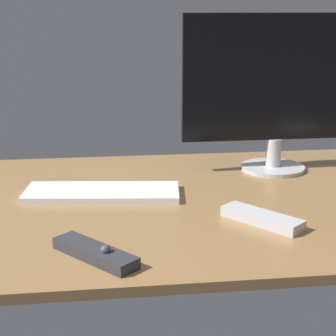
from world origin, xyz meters
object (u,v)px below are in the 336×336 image
object	(u,v)px
keyboard	(102,193)
media_remote	(95,253)
monitor	(277,88)
tv_remote	(262,218)

from	to	relation	value
keyboard	media_remote	world-z (taller)	media_remote
monitor	media_remote	size ratio (longest dim) A/B	3.03
monitor	tv_remote	distance (cm)	47.23
tv_remote	media_remote	bearing A→B (deg)	-109.21
monitor	tv_remote	size ratio (longest dim) A/B	2.86
media_remote	tv_remote	world-z (taller)	media_remote
keyboard	media_remote	xyz separation A→B (cm)	(-1.63, -35.26, 0.32)
monitor	tv_remote	bearing A→B (deg)	-110.77
media_remote	tv_remote	size ratio (longest dim) A/B	0.94
media_remote	tv_remote	distance (cm)	37.39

